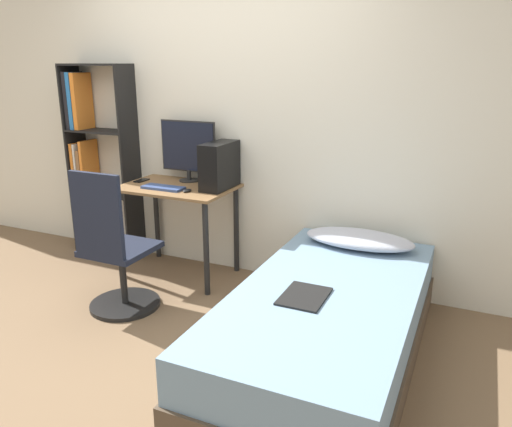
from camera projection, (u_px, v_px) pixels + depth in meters
The scene contains 13 objects.
ground_plane at pixel (115, 351), 3.09m from camera, with size 14.00×14.00×0.00m, color brown.
wall_back at pixel (225, 122), 4.05m from camera, with size 8.00×0.05×2.50m.
desk at pixel (178, 202), 4.05m from camera, with size 0.90×0.61×0.76m.
bookshelf at pixel (93, 163), 4.54m from camera, with size 0.63×0.26×1.71m.
office_chair at pixel (115, 258), 3.49m from camera, with size 0.51×0.51×1.04m.
bed at pixel (326, 325), 2.95m from camera, with size 1.01×2.05×0.46m.
pillow at pixel (359, 239), 3.53m from camera, with size 0.77×0.36×0.11m.
magazine at pixel (304, 296), 2.78m from camera, with size 0.24×0.32×0.01m.
monitor at pixel (188, 149), 4.11m from camera, with size 0.51×0.17×0.50m.
keyboard at pixel (163, 188), 3.92m from camera, with size 0.34×0.13×0.02m.
pc_tower at pixel (220, 166), 3.90m from camera, with size 0.17×0.39×0.36m.
mouse at pixel (187, 190), 3.83m from camera, with size 0.06×0.09×0.02m.
phone at pixel (141, 180), 4.18m from camera, with size 0.07×0.14×0.01m.
Camera 1 is at (1.92, -2.10, 1.71)m, focal length 35.00 mm.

